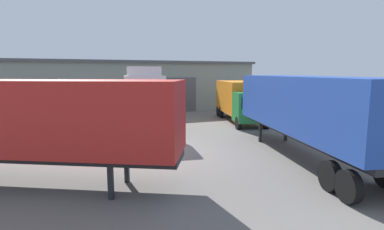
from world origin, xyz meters
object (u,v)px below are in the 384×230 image
Objects in this scene: tractor_unit_white at (144,103)px; box_truck_green at (239,99)px; oil_drum at (62,135)px; container_trailer_teal at (306,107)px; container_trailer_black at (25,119)px.

box_truck_green is at bearing 114.19° from tractor_unit_white.
oil_drum is at bearing -77.90° from tractor_unit_white.
tractor_unit_white is 10.26m from container_trailer_teal.
oil_drum is (0.90, 7.20, -2.05)m from container_trailer_black.
container_trailer_teal reaches higher than oil_drum.
oil_drum is at bearing 111.46° from container_trailer_black.
oil_drum is at bearing -64.12° from box_truck_green.
tractor_unit_white reaches higher than container_trailer_teal.
container_trailer_teal is at bearing 0.12° from box_truck_green.
container_trailer_teal is at bearing 23.87° from container_trailer_black.
container_trailer_teal reaches higher than container_trailer_black.
container_trailer_black is at bearing 99.48° from container_trailer_teal.
tractor_unit_white is at bearing 3.12° from oil_drum.
container_trailer_teal is (5.80, -8.46, 0.40)m from tractor_unit_white.
tractor_unit_white is 0.80× the size of box_truck_green.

